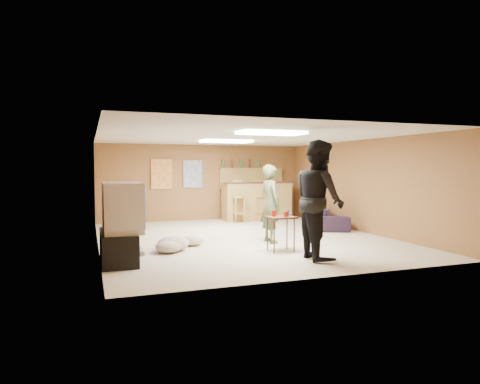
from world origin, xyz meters
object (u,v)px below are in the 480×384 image
object	(u,v)px
sofa	(330,217)
tray_table	(281,234)
person_black	(319,200)
person_olive	(270,204)
bar_counter	(257,201)
tv_body	(122,207)

from	to	relation	value
sofa	tray_table	xyz separation A→B (m)	(-2.53, -2.41, 0.06)
person_black	sofa	bearing A→B (deg)	-28.35
person_olive	person_black	bearing A→B (deg)	-178.24
person_black	tray_table	bearing A→B (deg)	29.32
bar_counter	sofa	size ratio (longest dim) A/B	1.10
tray_table	person_olive	bearing A→B (deg)	78.33
bar_counter	tray_table	xyz separation A→B (m)	(-1.33, -4.52, -0.23)
tv_body	sofa	world-z (taller)	tv_body
bar_counter	tray_table	world-z (taller)	bar_counter
bar_counter	person_olive	size ratio (longest dim) A/B	1.25
bar_counter	person_black	size ratio (longest dim) A/B	1.00
bar_counter	person_olive	distance (m)	3.80
tv_body	person_olive	xyz separation A→B (m)	(3.01, 0.84, -0.10)
tray_table	sofa	bearing A→B (deg)	43.58
bar_counter	sofa	xyz separation A→B (m)	(1.20, -2.11, -0.28)
person_black	tray_table	world-z (taller)	person_black
bar_counter	person_black	distance (m)	5.42
tv_body	bar_counter	distance (m)	6.09
person_black	sofa	xyz separation A→B (m)	(2.19, 3.20, -0.74)
person_olive	person_black	size ratio (longest dim) A/B	0.80
tv_body	person_black	world-z (taller)	person_black
tv_body	person_black	xyz separation A→B (m)	(3.16, -0.86, 0.10)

